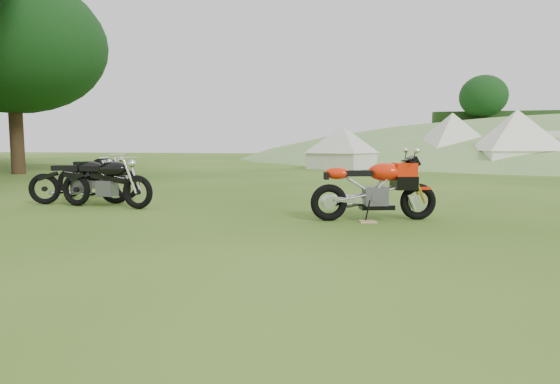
% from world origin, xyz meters
% --- Properties ---
extents(ground, '(120.00, 120.00, 0.00)m').
position_xyz_m(ground, '(0.00, 0.00, 0.00)').
color(ground, '#294C10').
rests_on(ground, ground).
extents(sport_motorcycle, '(2.11, 1.08, 1.23)m').
position_xyz_m(sport_motorcycle, '(1.31, 1.60, 0.61)').
color(sport_motorcycle, red).
rests_on(sport_motorcycle, ground).
extents(plywood_board, '(0.32, 0.28, 0.02)m').
position_xyz_m(plywood_board, '(1.22, 1.36, 0.01)').
color(plywood_board, tan).
rests_on(plywood_board, ground).
extents(vintage_moto_a, '(2.11, 1.04, 1.09)m').
position_xyz_m(vintage_moto_a, '(-4.88, 2.41, 0.54)').
color(vintage_moto_a, black).
rests_on(vintage_moto_a, ground).
extents(vintage_moto_c, '(2.14, 0.72, 1.10)m').
position_xyz_m(vintage_moto_c, '(-4.02, 2.05, 0.55)').
color(vintage_moto_c, black).
rests_on(vintage_moto_c, ground).
extents(vintage_moto_d, '(2.17, 0.59, 1.13)m').
position_xyz_m(vintage_moto_d, '(-5.16, 3.48, 0.57)').
color(vintage_moto_d, black).
rests_on(vintage_moto_d, ground).
extents(tent_left, '(3.64, 3.64, 2.40)m').
position_xyz_m(tent_left, '(-0.63, 18.42, 1.20)').
color(tent_left, beige).
rests_on(tent_left, ground).
extents(tent_mid, '(4.27, 4.27, 2.89)m').
position_xyz_m(tent_mid, '(5.29, 21.88, 1.44)').
color(tent_mid, silver).
rests_on(tent_mid, ground).
extents(tent_right, '(3.62, 3.62, 2.83)m').
position_xyz_m(tent_right, '(7.76, 18.29, 1.41)').
color(tent_right, white).
rests_on(tent_right, ground).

